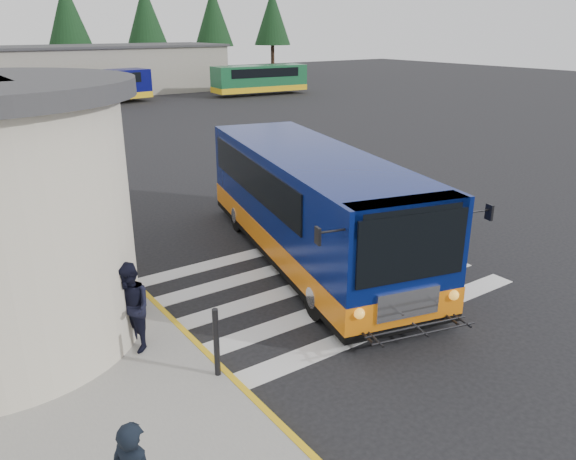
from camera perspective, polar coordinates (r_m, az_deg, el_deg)
ground at (r=14.28m, az=2.15°, el=-3.87°), size 140.00×140.00×0.00m
curb_strip at (r=15.94m, az=-18.58°, el=-2.01°), size 0.12×34.00×0.16m
crosswalk at (r=13.42m, az=2.50°, el=-5.47°), size 8.00×5.35×0.01m
depot_building at (r=54.32m, az=-20.77°, el=14.90°), size 26.40×8.40×4.20m
tree_line at (r=62.04m, az=-23.12°, el=19.45°), size 58.40×4.40×10.00m
transit_bus at (r=14.42m, az=2.33°, el=2.13°), size 5.24×10.32×2.83m
pedestrian_b at (r=10.59m, az=-15.70°, el=-7.61°), size 0.76×0.91×1.70m
bollard at (r=9.68m, az=-7.28°, el=-11.26°), size 0.10×0.10×1.25m
far_bus_a at (r=47.11m, az=-18.95°, el=13.68°), size 8.77×3.65×2.19m
far_bus_b at (r=51.39m, az=-2.90°, el=15.13°), size 8.62×2.99×2.19m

